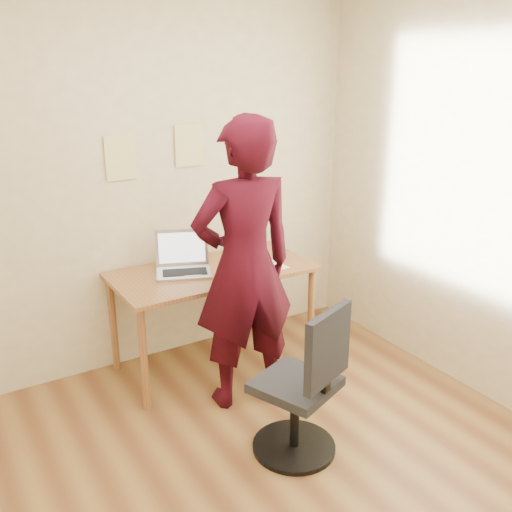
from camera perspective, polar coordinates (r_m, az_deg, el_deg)
room at (r=2.49m, az=1.57°, el=0.61°), size 3.58×3.58×2.78m
desk at (r=4.05m, az=-4.33°, el=-2.50°), size 1.40×0.70×0.74m
laptop at (r=3.98m, az=-7.30°, el=-0.81°), size 0.46×0.44×0.27m
paper_sheet at (r=4.10m, az=0.92°, el=-0.86°), size 0.24×0.32×0.00m
phone at (r=3.95m, az=0.11°, el=-1.56°), size 0.08×0.13×0.01m
wall_note_left at (r=3.96m, az=-13.38°, el=9.54°), size 0.21×0.00×0.30m
wall_note_mid at (r=4.14m, az=-6.74°, el=10.93°), size 0.21×0.00×0.30m
wall_note_right at (r=4.34m, az=-1.42°, el=11.44°), size 0.18×0.00×0.24m
office_chair at (r=3.25m, az=4.87°, el=-13.48°), size 0.53×0.54×0.93m
person at (r=3.52m, az=-1.19°, el=-1.08°), size 0.71×0.50×1.86m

